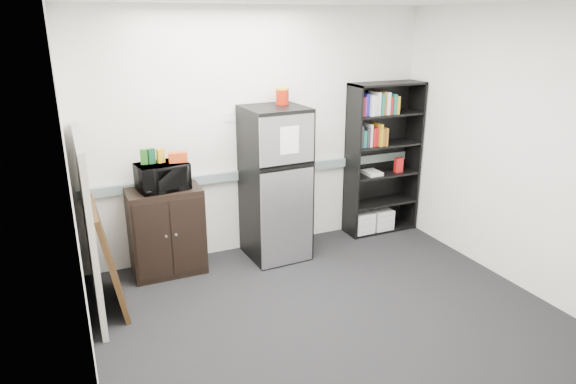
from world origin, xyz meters
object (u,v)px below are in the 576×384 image
object	(u,v)px
cabinet	(167,231)
microwave	(162,176)
cubicle_partition	(89,225)
refrigerator	(276,184)
bookshelf	(381,156)

from	to	relation	value
cabinet	microwave	xyz separation A→B (m)	(0.00, -0.02, 0.60)
cubicle_partition	microwave	distance (m)	0.89
cabinet	refrigerator	size ratio (longest dim) A/B	0.55
bookshelf	refrigerator	bearing A→B (deg)	-174.30
bookshelf	microwave	world-z (taller)	bookshelf
cubicle_partition	refrigerator	world-z (taller)	refrigerator
cabinet	microwave	bearing A→B (deg)	-90.00
bookshelf	cabinet	bearing A→B (deg)	-178.59
cubicle_partition	microwave	bearing A→B (deg)	28.45
cubicle_partition	microwave	world-z (taller)	cubicle_partition
bookshelf	microwave	size ratio (longest dim) A/B	3.77
bookshelf	cabinet	world-z (taller)	bookshelf
bookshelf	cabinet	xyz separation A→B (m)	(-2.66, -0.07, -0.51)
cabinet	microwave	world-z (taller)	microwave
bookshelf	microwave	bearing A→B (deg)	-178.24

